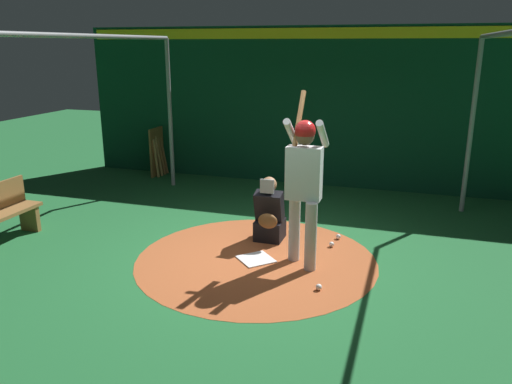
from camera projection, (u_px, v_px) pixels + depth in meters
name	position (u px, v px, depth m)	size (l,w,h in m)	color
ground_plane	(256.00, 260.00, 6.77)	(26.03, 26.03, 0.00)	#216633
dirt_circle	(256.00, 260.00, 6.77)	(3.22, 3.22, 0.01)	#AD562D
home_plate	(256.00, 259.00, 6.76)	(0.42, 0.42, 0.01)	white
batter	(304.00, 178.00, 6.31)	(0.68, 0.49, 2.22)	#BCBCC0
catcher	(269.00, 216.00, 7.34)	(0.58, 0.40, 0.97)	black
back_wall	(318.00, 107.00, 10.05)	(0.22, 10.03, 3.14)	#0C3D26
cage_frame	(256.00, 102.00, 6.18)	(6.21, 5.62, 2.93)	gray
bat_rack	(161.00, 152.00, 11.14)	(0.82, 0.20, 1.05)	olive
baseball_0	(332.00, 244.00, 7.18)	(0.07, 0.07, 0.07)	white
baseball_1	(319.00, 287.00, 5.91)	(0.07, 0.07, 0.07)	white
baseball_2	(338.00, 237.00, 7.47)	(0.07, 0.07, 0.07)	white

